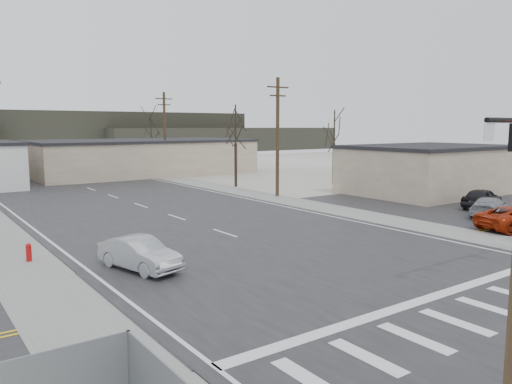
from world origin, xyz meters
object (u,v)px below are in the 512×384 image
(sedan_crossing, at_px, (139,254))
(car_parked_silver, at_px, (490,207))
(car_far_a, at_px, (75,170))
(car_parked_dark_a, at_px, (482,198))
(fire_hydrant, at_px, (29,252))

(sedan_crossing, xyz_separation_m, car_parked_silver, (23.73, -1.79, -0.04))
(car_far_a, bearing_deg, car_parked_dark_a, 115.88)
(sedan_crossing, distance_m, car_far_a, 42.59)
(sedan_crossing, height_order, car_far_a, sedan_crossing)
(sedan_crossing, height_order, car_parked_silver, sedan_crossing)
(sedan_crossing, bearing_deg, car_far_a, 62.93)
(sedan_crossing, bearing_deg, car_parked_dark_a, -14.01)
(sedan_crossing, relative_size, car_parked_silver, 0.92)
(car_parked_silver, bearing_deg, sedan_crossing, 69.48)
(sedan_crossing, relative_size, car_far_a, 0.88)
(fire_hydrant, bearing_deg, sedan_crossing, -48.72)
(car_far_a, height_order, car_parked_dark_a, car_parked_dark_a)
(fire_hydrant, relative_size, sedan_crossing, 0.21)
(car_parked_dark_a, bearing_deg, sedan_crossing, 80.58)
(car_far_a, xyz_separation_m, car_parked_silver, (14.74, -43.42, -0.04))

